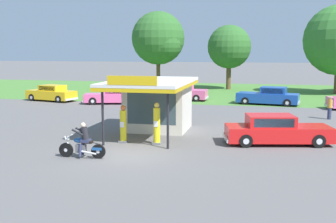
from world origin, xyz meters
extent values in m
plane|color=#5B5959|center=(0.00, 0.00, 0.00)|extent=(300.00, 300.00, 0.00)
cube|color=#477A33|center=(0.00, 30.00, 0.00)|extent=(120.00, 24.00, 0.01)
cube|color=beige|center=(-0.24, 6.17, 1.46)|extent=(3.52, 3.12, 2.91)
cube|color=#384C56|center=(-0.24, 4.62, 1.51)|extent=(2.81, 0.05, 1.86)
cube|color=silver|center=(-0.24, 4.56, 2.99)|extent=(4.22, 6.84, 0.16)
cube|color=gold|center=(-0.24, 4.56, 2.81)|extent=(4.22, 6.84, 0.18)
cube|color=gold|center=(-0.24, 1.17, 3.29)|extent=(2.46, 0.08, 0.44)
cylinder|color=black|center=(1.42, 1.54, 1.46)|extent=(0.12, 0.12, 2.91)
cylinder|color=black|center=(-1.90, 1.54, 1.46)|extent=(0.12, 0.12, 2.91)
cube|color=slate|center=(-1.13, 2.38, 0.05)|extent=(0.44, 0.44, 0.10)
cylinder|color=yellow|center=(-1.13, 2.38, 0.88)|extent=(0.34, 0.34, 1.56)
cube|color=white|center=(-1.13, 2.20, 0.96)|extent=(0.22, 0.02, 0.28)
sphere|color=orange|center=(-1.13, 2.38, 1.80)|extent=(0.26, 0.26, 0.26)
cube|color=slate|center=(0.65, 2.38, 0.05)|extent=(0.44, 0.44, 0.10)
cylinder|color=yellow|center=(0.65, 2.38, 0.97)|extent=(0.34, 0.34, 1.75)
cube|color=white|center=(0.65, 2.20, 1.06)|extent=(0.22, 0.02, 0.28)
sphere|color=#EACC4C|center=(0.65, 2.38, 1.99)|extent=(0.26, 0.26, 0.26)
cylinder|color=black|center=(-2.65, -0.99, 0.32)|extent=(0.64, 0.13, 0.64)
cylinder|color=silver|center=(-2.65, -0.99, 0.32)|extent=(0.17, 0.13, 0.16)
cylinder|color=black|center=(-1.14, -0.92, 0.32)|extent=(0.64, 0.13, 0.64)
cylinder|color=silver|center=(-1.14, -0.92, 0.32)|extent=(0.17, 0.13, 0.16)
ellipsoid|color=#1E4C8C|center=(-2.00, -0.96, 0.78)|extent=(0.57, 0.27, 0.24)
cube|color=#59595E|center=(-1.95, -0.95, 0.42)|extent=(0.45, 0.26, 0.36)
cube|color=black|center=(-1.65, -0.94, 0.72)|extent=(0.49, 0.28, 0.10)
cylinder|color=silver|center=(-2.55, -0.98, 0.60)|extent=(0.37, 0.09, 0.71)
cylinder|color=silver|center=(-2.43, -0.98, 0.98)|extent=(0.07, 0.70, 0.04)
sphere|color=silver|center=(-2.53, -0.98, 0.82)|extent=(0.16, 0.16, 0.16)
cube|color=#1E4C8C|center=(-1.19, -0.92, 0.44)|extent=(0.45, 0.20, 0.12)
cylinder|color=silver|center=(-1.54, -1.07, 0.28)|extent=(0.71, 0.11, 0.18)
cube|color=#2D3351|center=(-1.72, -0.94, 0.78)|extent=(0.42, 0.36, 0.14)
cylinder|color=#2D3351|center=(-1.91, -1.11, 0.38)|extent=(0.13, 0.24, 0.56)
cylinder|color=#2D3351|center=(-1.92, -0.79, 0.38)|extent=(0.13, 0.24, 0.56)
cylinder|color=black|center=(-1.76, -0.94, 1.09)|extent=(0.43, 0.34, 0.60)
sphere|color=beige|center=(-1.82, -0.95, 1.47)|extent=(0.22, 0.22, 0.22)
cylinder|color=black|center=(-1.99, -1.16, 1.18)|extent=(0.54, 0.11, 0.31)
cylinder|color=black|center=(-2.01, -0.76, 1.18)|extent=(0.54, 0.11, 0.31)
cube|color=red|center=(6.62, 3.83, 0.55)|extent=(5.48, 2.90, 0.74)
cube|color=red|center=(6.22, 3.75, 1.20)|extent=(2.60, 2.07, 0.56)
cube|color=#283847|center=(7.33, 3.99, 1.20)|extent=(0.34, 1.40, 0.45)
cube|color=#283847|center=(6.05, 4.52, 1.20)|extent=(1.92, 0.45, 0.43)
cube|color=#283847|center=(6.39, 2.97, 1.20)|extent=(1.92, 0.45, 0.43)
cube|color=silver|center=(9.19, 4.40, 0.30)|extent=(0.49, 1.73, 0.18)
cube|color=silver|center=(4.05, 3.27, 0.30)|extent=(0.49, 1.73, 0.18)
sphere|color=white|center=(9.08, 4.97, 0.59)|extent=(0.18, 0.18, 0.18)
sphere|color=white|center=(9.33, 3.83, 0.59)|extent=(0.18, 0.18, 0.18)
cylinder|color=black|center=(8.17, 5.05, 0.33)|extent=(0.69, 0.34, 0.66)
cylinder|color=silver|center=(8.17, 5.05, 0.33)|extent=(0.34, 0.28, 0.30)
cylinder|color=black|center=(8.53, 3.38, 0.33)|extent=(0.69, 0.34, 0.66)
cylinder|color=silver|center=(8.53, 3.38, 0.33)|extent=(0.34, 0.28, 0.30)
cylinder|color=black|center=(4.71, 4.29, 0.33)|extent=(0.69, 0.34, 0.66)
cylinder|color=silver|center=(4.71, 4.29, 0.33)|extent=(0.34, 0.28, 0.30)
cylinder|color=black|center=(5.07, 2.62, 0.33)|extent=(0.69, 0.34, 0.66)
cylinder|color=silver|center=(5.07, 2.62, 0.33)|extent=(0.34, 0.28, 0.30)
cube|color=#19479E|center=(6.25, 19.49, 0.59)|extent=(5.46, 2.72, 0.81)
cube|color=#19479E|center=(6.73, 19.41, 1.28)|extent=(2.35, 1.99, 0.57)
cube|color=#283847|center=(5.71, 19.58, 1.28)|extent=(0.28, 1.47, 0.45)
cube|color=#283847|center=(6.60, 18.60, 1.28)|extent=(1.77, 0.32, 0.43)
cube|color=#283847|center=(6.86, 20.22, 1.28)|extent=(1.77, 0.32, 0.43)
cube|color=silver|center=(3.64, 19.91, 0.30)|extent=(0.41, 1.80, 0.18)
cube|color=silver|center=(8.86, 19.06, 0.30)|extent=(0.41, 1.80, 0.18)
sphere|color=white|center=(3.53, 19.32, 0.63)|extent=(0.18, 0.18, 0.18)
sphere|color=white|center=(3.73, 20.51, 0.63)|extent=(0.18, 0.18, 0.18)
cylinder|color=black|center=(4.35, 18.90, 0.33)|extent=(0.68, 0.30, 0.66)
cylinder|color=silver|center=(4.35, 18.90, 0.33)|extent=(0.33, 0.27, 0.30)
cylinder|color=black|center=(4.64, 20.65, 0.33)|extent=(0.68, 0.30, 0.66)
cylinder|color=silver|center=(4.64, 20.65, 0.33)|extent=(0.33, 0.27, 0.30)
cylinder|color=black|center=(7.86, 18.32, 0.33)|extent=(0.68, 0.30, 0.66)
cylinder|color=silver|center=(7.86, 18.32, 0.33)|extent=(0.33, 0.27, 0.30)
cylinder|color=black|center=(8.14, 20.08, 0.33)|extent=(0.68, 0.30, 0.66)
cylinder|color=silver|center=(8.14, 20.08, 0.33)|extent=(0.33, 0.27, 0.30)
cube|color=#E55993|center=(-7.17, 17.02, 0.54)|extent=(5.28, 2.98, 0.72)
cube|color=#E55993|center=(-6.96, 17.08, 1.16)|extent=(2.26, 1.98, 0.53)
cube|color=#283847|center=(-7.87, 16.83, 1.16)|extent=(0.39, 1.33, 0.42)
cube|color=#283847|center=(-6.77, 16.35, 1.16)|extent=(1.59, 0.45, 0.40)
cube|color=#283847|center=(-7.16, 17.80, 1.16)|extent=(1.59, 0.45, 0.40)
cube|color=silver|center=(-9.61, 16.37, 0.30)|extent=(0.54, 1.64, 0.18)
cube|color=silver|center=(-4.73, 17.67, 0.30)|extent=(0.54, 1.64, 0.18)
sphere|color=white|center=(-9.48, 15.83, 0.57)|extent=(0.18, 0.18, 0.18)
sphere|color=white|center=(-9.77, 16.91, 0.57)|extent=(0.18, 0.18, 0.18)
cylinder|color=black|center=(-8.60, 15.79, 0.33)|extent=(0.69, 0.36, 0.66)
cylinder|color=silver|center=(-8.60, 15.79, 0.33)|extent=(0.34, 0.29, 0.30)
cylinder|color=black|center=(-9.02, 17.37, 0.33)|extent=(0.69, 0.36, 0.66)
cylinder|color=silver|center=(-9.02, 17.37, 0.33)|extent=(0.34, 0.29, 0.30)
cylinder|color=black|center=(-5.32, 16.67, 0.33)|extent=(0.69, 0.36, 0.66)
cylinder|color=silver|center=(-5.32, 16.67, 0.33)|extent=(0.34, 0.29, 0.30)
cylinder|color=black|center=(-5.74, 18.24, 0.33)|extent=(0.69, 0.36, 0.66)
cylinder|color=silver|center=(-5.74, 18.24, 0.33)|extent=(0.34, 0.29, 0.30)
cube|color=#E55993|center=(-1.85, 20.96, 0.60)|extent=(5.10, 1.99, 0.85)
cube|color=#E55993|center=(-1.66, 20.96, 1.29)|extent=(1.97, 1.70, 0.53)
cube|color=#283847|center=(-2.60, 20.98, 1.29)|extent=(0.07, 1.47, 0.42)
cube|color=#283847|center=(-1.68, 20.15, 1.29)|extent=(1.64, 0.07, 0.40)
cube|color=#283847|center=(-1.64, 21.77, 1.29)|extent=(1.64, 0.07, 0.40)
cube|color=silver|center=(-4.41, 21.02, 0.30)|extent=(0.16, 1.79, 0.18)
cube|color=silver|center=(0.71, 20.91, 0.30)|extent=(0.16, 1.79, 0.18)
sphere|color=white|center=(-4.43, 20.42, 0.65)|extent=(0.18, 0.18, 0.18)
sphere|color=white|center=(-4.41, 21.62, 0.65)|extent=(0.18, 0.18, 0.18)
cylinder|color=black|center=(-3.59, 20.12, 0.33)|extent=(0.66, 0.21, 0.66)
cylinder|color=silver|center=(-3.59, 20.12, 0.33)|extent=(0.30, 0.23, 0.30)
cylinder|color=black|center=(-3.55, 21.88, 0.33)|extent=(0.66, 0.21, 0.66)
cylinder|color=silver|center=(-3.55, 21.88, 0.33)|extent=(0.30, 0.23, 0.30)
cylinder|color=black|center=(-0.15, 20.05, 0.33)|extent=(0.66, 0.21, 0.66)
cylinder|color=silver|center=(-0.15, 20.05, 0.33)|extent=(0.30, 0.23, 0.30)
cylinder|color=black|center=(-0.11, 21.80, 0.33)|extent=(0.66, 0.21, 0.66)
cylinder|color=silver|center=(-0.11, 21.80, 0.33)|extent=(0.30, 0.23, 0.30)
cube|color=silver|center=(11.05, 17.48, 0.30)|extent=(0.49, 1.68, 0.18)
cylinder|color=black|center=(11.69, 18.48, 0.33)|extent=(0.69, 0.34, 0.66)
cylinder|color=silver|center=(11.69, 18.48, 0.33)|extent=(0.34, 0.28, 0.30)
cube|color=gold|center=(-13.55, 17.61, 0.58)|extent=(5.05, 2.87, 0.80)
cube|color=gold|center=(-13.38, 17.57, 1.24)|extent=(2.45, 2.05, 0.52)
cube|color=#283847|center=(-14.40, 17.82, 1.24)|extent=(0.37, 1.39, 0.42)
cube|color=#283847|center=(-13.56, 16.81, 1.24)|extent=(1.78, 0.45, 0.40)
cube|color=#283847|center=(-13.20, 18.34, 1.24)|extent=(1.78, 0.45, 0.40)
cube|color=silver|center=(-15.89, 18.17, 0.30)|extent=(0.52, 1.71, 0.18)
cube|color=silver|center=(-11.21, 17.06, 0.30)|extent=(0.52, 1.71, 0.18)
sphere|color=white|center=(-16.04, 17.60, 0.62)|extent=(0.18, 0.18, 0.18)
sphere|color=white|center=(-15.77, 18.74, 0.62)|extent=(0.18, 0.18, 0.18)
cylinder|color=black|center=(-15.32, 17.16, 0.33)|extent=(0.69, 0.35, 0.66)
cylinder|color=silver|center=(-15.32, 17.16, 0.33)|extent=(0.34, 0.28, 0.30)
cylinder|color=black|center=(-14.93, 18.81, 0.33)|extent=(0.69, 0.35, 0.66)
cylinder|color=silver|center=(-14.93, 18.81, 0.33)|extent=(0.34, 0.28, 0.30)
cylinder|color=black|center=(-12.17, 16.41, 0.33)|extent=(0.69, 0.35, 0.66)
cylinder|color=silver|center=(-12.17, 16.41, 0.33)|extent=(0.34, 0.28, 0.30)
cylinder|color=black|center=(-11.78, 18.06, 0.33)|extent=(0.69, 0.35, 0.66)
cylinder|color=silver|center=(-11.78, 18.06, 0.33)|extent=(0.34, 0.28, 0.30)
cylinder|color=#2D3351|center=(10.34, 12.39, 0.40)|extent=(0.26, 0.26, 0.80)
cylinder|color=gold|center=(10.34, 12.39, 1.08)|extent=(0.34, 0.34, 0.56)
sphere|color=tan|center=(10.34, 12.39, 1.47)|extent=(0.22, 0.22, 0.22)
cylinder|color=beige|center=(10.34, 12.39, 1.54)|extent=(0.35, 0.35, 0.02)
cylinder|color=#2D3351|center=(-2.05, 11.64, 0.38)|extent=(0.26, 0.26, 0.77)
cylinder|color=#B21E23|center=(-2.05, 11.64, 1.04)|extent=(0.34, 0.34, 0.54)
sphere|color=#9E704C|center=(-2.05, 11.64, 1.41)|extent=(0.21, 0.21, 0.21)
cylinder|color=brown|center=(1.72, 33.23, 1.59)|extent=(0.57, 0.57, 3.18)
sphere|color=#2D6028|center=(1.72, 33.23, 5.15)|extent=(5.24, 5.24, 5.24)
sphere|color=#2D6028|center=(2.46, 32.71, 4.62)|extent=(2.91, 2.91, 2.91)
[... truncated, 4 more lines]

